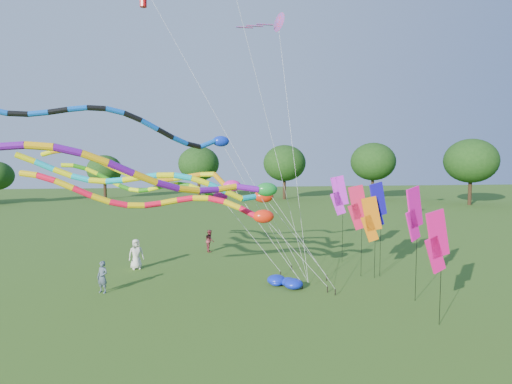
{
  "coord_description": "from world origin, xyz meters",
  "views": [
    {
      "loc": [
        -2.93,
        -16.31,
        6.49
      ],
      "look_at": [
        -0.02,
        4.84,
        4.8
      ],
      "focal_mm": 30.0,
      "sensor_mm": 36.0,
      "label": 1
    }
  ],
  "objects": [
    {
      "name": "ground",
      "position": [
        0.0,
        0.0,
        0.0
      ],
      "size": [
        160.0,
        160.0,
        0.0
      ],
      "primitive_type": "plane",
      "color": "#2A5516",
      "rests_on": "ground"
    },
    {
      "name": "banner_pole_magenta_a",
      "position": [
        6.13,
        -1.27,
        3.31
      ],
      "size": [
        1.15,
        0.3,
        4.57
      ],
      "rotation": [
        0.0,
        0.0,
        0.2
      ],
      "color": "black",
      "rests_on": "ground"
    },
    {
      "name": "tree_ring",
      "position": [
        -0.74,
        0.74,
        5.53
      ],
      "size": [
        119.24,
        119.48,
        9.52
      ],
      "color": "#382314",
      "rests_on": "ground"
    },
    {
      "name": "tube_kite_purple",
      "position": [
        -4.51,
        0.52,
        5.83
      ],
      "size": [
        15.47,
        4.17,
        7.66
      ],
      "rotation": [
        0.0,
        0.0,
        0.27
      ],
      "color": "black",
      "rests_on": "ground"
    },
    {
      "name": "tube_kite_red",
      "position": [
        -3.74,
        4.02,
        4.38
      ],
      "size": [
        13.86,
        1.43,
        6.47
      ],
      "rotation": [
        0.0,
        0.0,
        -0.1
      ],
      "color": "black",
      "rests_on": "ground"
    },
    {
      "name": "banner_pole_red",
      "position": [
        5.72,
        5.85,
        3.8
      ],
      "size": [
        1.16,
        0.26,
        5.07
      ],
      "rotation": [
        0.0,
        0.0,
        -0.16
      ],
      "color": "black",
      "rests_on": "ground"
    },
    {
      "name": "banner_pole_orange",
      "position": [
        6.31,
        5.42,
        3.21
      ],
      "size": [
        1.16,
        0.29,
        4.48
      ],
      "rotation": [
        0.0,
        0.0,
        -0.18
      ],
      "color": "black",
      "rests_on": "ground"
    },
    {
      "name": "blue_nylon_heap",
      "position": [
        1.54,
        4.28,
        0.24
      ],
      "size": [
        1.65,
        1.43,
        0.51
      ],
      "color": "#0D22B5",
      "rests_on": "ground"
    },
    {
      "name": "delta_kite_high_c",
      "position": [
        1.41,
        6.75,
        13.73
      ],
      "size": [
        3.34,
        3.42,
        14.34
      ],
      "rotation": [
        0.0,
        0.0,
        0.37
      ],
      "color": "black",
      "rests_on": "ground"
    },
    {
      "name": "tube_kite_green",
      "position": [
        -4.78,
        7.71,
        4.9
      ],
      "size": [
        11.81,
        2.76,
        6.73
      ],
      "rotation": [
        0.0,
        0.0,
        -0.21
      ],
      "color": "black",
      "rests_on": "ground"
    },
    {
      "name": "tube_kite_orange",
      "position": [
        -4.83,
        6.4,
        5.72
      ],
      "size": [
        13.33,
        4.54,
        7.56
      ],
      "rotation": [
        0.0,
        0.0,
        -0.34
      ],
      "color": "black",
      "rests_on": "ground"
    },
    {
      "name": "tube_kite_cyan",
      "position": [
        -3.88,
        5.03,
        5.2
      ],
      "size": [
        14.99,
        1.24,
        7.26
      ],
      "rotation": [
        0.0,
        0.0,
        0.02
      ],
      "color": "black",
      "rests_on": "ground"
    },
    {
      "name": "person_b",
      "position": [
        -7.52,
        4.73,
        0.77
      ],
      "size": [
        0.67,
        0.6,
        1.55
      ],
      "primitive_type": "imported",
      "rotation": [
        0.0,
        0.0,
        -0.51
      ],
      "color": "#465463",
      "rests_on": "ground"
    },
    {
      "name": "banner_pole_violet",
      "position": [
        5.81,
        9.23,
        4.16
      ],
      "size": [
        1.13,
        0.43,
        5.44
      ],
      "rotation": [
        0.0,
        0.0,
        -0.31
      ],
      "color": "black",
      "rests_on": "ground"
    },
    {
      "name": "person_c",
      "position": [
        -2.11,
        13.21,
        0.77
      ],
      "size": [
        0.66,
        0.8,
        1.53
      ],
      "primitive_type": "imported",
      "rotation": [
        0.0,
        0.0,
        1.68
      ],
      "color": "maroon",
      "rests_on": "ground"
    },
    {
      "name": "banner_pole_blue_b",
      "position": [
        6.75,
        5.59,
        3.96
      ],
      "size": [
        1.15,
        0.35,
        5.23
      ],
      "rotation": [
        0.0,
        0.0,
        0.24
      ],
      "color": "black",
      "rests_on": "ground"
    },
    {
      "name": "tube_kite_blue",
      "position": [
        -5.55,
        4.65,
        7.93
      ],
      "size": [
        14.59,
        4.68,
        9.45
      ],
      "rotation": [
        0.0,
        0.0,
        0.34
      ],
      "color": "black",
      "rests_on": "ground"
    },
    {
      "name": "banner_pole_magenta_b",
      "position": [
        6.66,
        1.49,
        4.0
      ],
      "size": [
        1.09,
        0.55,
        5.27
      ],
      "rotation": [
        0.0,
        0.0,
        0.42
      ],
      "color": "black",
      "rests_on": "ground"
    },
    {
      "name": "person_a",
      "position": [
        -6.53,
        9.08,
        0.88
      ],
      "size": [
        1.0,
        0.81,
        1.77
      ],
      "primitive_type": "imported",
      "rotation": [
        0.0,
        0.0,
        0.33
      ],
      "color": "silver",
      "rests_on": "ground"
    }
  ]
}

